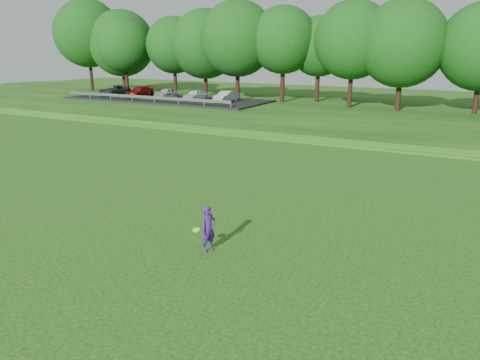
% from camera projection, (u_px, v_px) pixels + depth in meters
% --- Properties ---
extents(ground, '(140.00, 140.00, 0.00)m').
position_uv_depth(ground, '(146.00, 245.00, 15.78)').
color(ground, '#12410C').
rests_on(ground, ground).
extents(berm, '(130.00, 30.00, 0.60)m').
position_uv_depth(berm, '(377.00, 115.00, 44.47)').
color(berm, '#12410C').
rests_on(berm, ground).
extents(walking_path, '(130.00, 1.60, 0.04)m').
position_uv_depth(walking_path, '(331.00, 143.00, 32.70)').
color(walking_path, gray).
rests_on(walking_path, ground).
extents(treeline, '(104.00, 7.00, 15.00)m').
position_uv_depth(treeline, '(392.00, 30.00, 45.74)').
color(treeline, '#104611').
rests_on(treeline, berm).
extents(parking_lot, '(24.00, 9.00, 1.38)m').
position_uv_depth(parking_lot, '(161.00, 96.00, 54.54)').
color(parking_lot, black).
rests_on(parking_lot, berm).
extents(woman, '(0.66, 0.74, 1.56)m').
position_uv_depth(woman, '(208.00, 229.00, 15.12)').
color(woman, '#411A77').
rests_on(woman, ground).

